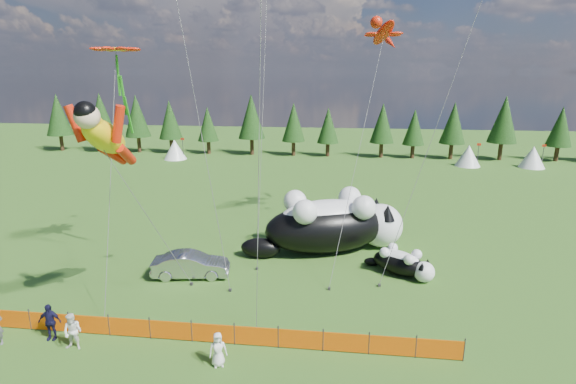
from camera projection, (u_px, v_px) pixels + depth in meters
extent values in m
plane|color=#113509|center=(230.00, 310.00, 23.40)|extent=(160.00, 160.00, 0.00)
cylinder|color=#262626|center=(30.00, 319.00, 21.44)|extent=(0.06, 0.06, 1.10)
cylinder|color=#262626|center=(69.00, 322.00, 21.21)|extent=(0.06, 0.06, 1.10)
cylinder|color=#262626|center=(109.00, 325.00, 20.97)|extent=(0.06, 0.06, 1.10)
cylinder|color=#262626|center=(150.00, 328.00, 20.73)|extent=(0.06, 0.06, 1.10)
cylinder|color=#262626|center=(192.00, 331.00, 20.50)|extent=(0.06, 0.06, 1.10)
cylinder|color=#262626|center=(234.00, 334.00, 20.26)|extent=(0.06, 0.06, 1.10)
cylinder|color=#262626|center=(278.00, 337.00, 20.03)|extent=(0.06, 0.06, 1.10)
cylinder|color=#262626|center=(323.00, 340.00, 19.79)|extent=(0.06, 0.06, 1.10)
cylinder|color=#262626|center=(369.00, 343.00, 19.56)|extent=(0.06, 0.06, 1.10)
cylinder|color=#262626|center=(416.00, 346.00, 19.32)|extent=(0.06, 0.06, 1.10)
cylinder|color=#262626|center=(464.00, 350.00, 19.09)|extent=(0.06, 0.06, 1.10)
cube|color=#DC5304|center=(11.00, 319.00, 21.57)|extent=(2.00, 0.04, 0.90)
cube|color=#DC5304|center=(50.00, 322.00, 21.34)|extent=(2.00, 0.04, 0.90)
cube|color=#DC5304|center=(89.00, 324.00, 21.10)|extent=(2.00, 0.04, 0.90)
cube|color=#DC5304|center=(129.00, 327.00, 20.87)|extent=(2.00, 0.04, 0.90)
cube|color=#DC5304|center=(171.00, 330.00, 20.63)|extent=(2.00, 0.04, 0.90)
cube|color=#DC5304|center=(213.00, 333.00, 20.39)|extent=(2.00, 0.04, 0.90)
cube|color=#DC5304|center=(256.00, 336.00, 20.16)|extent=(2.00, 0.04, 0.90)
cube|color=#DC5304|center=(300.00, 339.00, 19.92)|extent=(2.00, 0.04, 0.90)
cube|color=#DC5304|center=(346.00, 343.00, 19.69)|extent=(2.00, 0.04, 0.90)
cube|color=#DC5304|center=(392.00, 346.00, 19.45)|extent=(2.00, 0.04, 0.90)
cube|color=#DC5304|center=(440.00, 349.00, 19.22)|extent=(2.00, 0.04, 0.90)
ellipsoid|color=black|center=(327.00, 227.00, 30.65)|extent=(9.48, 6.83, 3.45)
ellipsoid|color=white|center=(327.00, 215.00, 30.43)|extent=(7.11, 5.01, 2.11)
sphere|color=white|center=(381.00, 225.00, 31.64)|extent=(3.06, 3.06, 3.06)
sphere|color=#CC4F64|center=(398.00, 224.00, 31.94)|extent=(0.43, 0.43, 0.43)
ellipsoid|color=black|center=(261.00, 248.00, 29.86)|extent=(2.98, 2.21, 1.34)
cone|color=black|center=(388.00, 213.00, 30.46)|extent=(1.07, 1.07, 1.07)
cone|color=black|center=(376.00, 205.00, 32.18)|extent=(1.07, 1.07, 1.07)
sphere|color=white|center=(350.00, 198.00, 31.89)|extent=(1.61, 1.61, 1.61)
sphere|color=white|center=(364.00, 208.00, 29.55)|extent=(1.61, 1.61, 1.61)
sphere|color=white|center=(295.00, 201.00, 30.96)|extent=(1.61, 1.61, 1.61)
sphere|color=white|center=(305.00, 212.00, 28.62)|extent=(1.61, 1.61, 1.61)
ellipsoid|color=black|center=(399.00, 263.00, 27.39)|extent=(3.77, 3.28, 1.38)
ellipsoid|color=white|center=(400.00, 258.00, 27.30)|extent=(2.81, 2.42, 0.84)
sphere|color=white|center=(424.00, 272.00, 26.38)|extent=(1.23, 1.23, 1.23)
sphere|color=#CC4F64|center=(433.00, 275.00, 26.05)|extent=(0.17, 0.17, 0.17)
ellipsoid|color=black|center=(373.00, 262.00, 28.67)|extent=(1.19, 1.05, 0.54)
cone|color=black|center=(422.00, 266.00, 25.98)|extent=(0.43, 0.43, 0.43)
cone|color=black|center=(428.00, 262.00, 26.52)|extent=(0.43, 0.43, 0.43)
sphere|color=white|center=(417.00, 255.00, 27.04)|extent=(0.65, 0.65, 0.65)
sphere|color=white|center=(409.00, 260.00, 26.32)|extent=(0.65, 0.65, 0.65)
sphere|color=white|center=(393.00, 248.00, 28.07)|extent=(0.65, 0.65, 0.65)
sphere|color=white|center=(385.00, 253.00, 27.34)|extent=(0.65, 0.65, 0.65)
imported|color=#B3B3B8|center=(191.00, 265.00, 27.01)|extent=(4.79, 2.31, 1.51)
imported|color=white|center=(73.00, 332.00, 19.86)|extent=(0.85, 0.51, 1.72)
imported|color=black|center=(50.00, 322.00, 20.61)|extent=(1.10, 0.66, 1.77)
imported|color=white|center=(218.00, 350.00, 18.75)|extent=(0.87, 0.73, 1.53)
cylinder|color=#595959|center=(154.00, 220.00, 22.73)|extent=(0.03, 0.03, 10.40)
cube|color=#262626|center=(191.00, 284.00, 26.07)|extent=(0.15, 0.15, 0.16)
cylinder|color=#595959|center=(359.00, 148.00, 28.28)|extent=(0.03, 0.03, 17.91)
cube|color=#262626|center=(329.00, 289.00, 25.49)|extent=(0.15, 0.15, 0.16)
cylinder|color=#595959|center=(110.00, 178.00, 23.31)|extent=(0.03, 0.03, 14.27)
cube|color=#262626|center=(105.00, 321.00, 22.21)|extent=(0.15, 0.15, 0.16)
cube|color=#248F1A|center=(120.00, 96.00, 25.07)|extent=(0.20, 0.20, 4.36)
cylinder|color=#595959|center=(200.00, 128.00, 24.49)|extent=(0.03, 0.03, 18.28)
cube|color=#262626|center=(230.00, 290.00, 25.33)|extent=(0.15, 0.15, 0.16)
cylinder|color=#595959|center=(445.00, 103.00, 24.79)|extent=(0.03, 0.03, 21.70)
cube|color=#262626|center=(379.00, 285.00, 25.89)|extent=(0.15, 0.15, 0.16)
cylinder|color=#595959|center=(259.00, 163.00, 18.97)|extent=(0.03, 0.03, 16.29)
cube|color=#262626|center=(256.00, 329.00, 21.46)|extent=(0.15, 0.15, 0.16)
cylinder|color=#595959|center=(263.00, 99.00, 29.60)|extent=(0.03, 0.03, 21.97)
cube|color=#262626|center=(257.00, 268.00, 28.11)|extent=(0.15, 0.15, 0.16)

